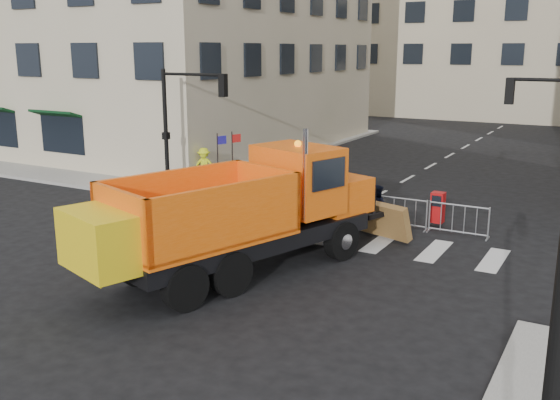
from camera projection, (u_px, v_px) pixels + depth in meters
The scene contains 10 objects.
ground at pixel (223, 282), 17.03m from camera, with size 120.00×120.00×0.00m, color black.
sidewalk_back at pixel (347, 211), 24.21m from camera, with size 64.00×5.00×0.15m, color gray.
traffic_light_left at pixel (166, 133), 26.56m from camera, with size 0.18×0.18×5.40m, color black.
crowd_barriers at pixel (319, 202), 23.70m from camera, with size 12.60×0.60×1.10m, color #9EA0A5, non-canonical shape.
plow_truck at pixel (238, 211), 17.25m from camera, with size 5.98×10.92×4.10m.
cop_a at pixel (314, 213), 20.69m from camera, with size 0.64×0.42×1.77m, color black.
cop_b at pixel (377, 207), 21.91m from camera, with size 0.77×0.60×1.59m, color black.
cop_c at pixel (369, 205), 22.06m from camera, with size 0.95×0.40×1.62m, color black.
worker at pixel (204, 166), 28.65m from camera, with size 1.07×0.62×1.66m, color #E8F71D.
newspaper_box at pixel (438, 207), 22.24m from camera, with size 0.45×0.40×1.10m, color #B90E10.
Camera 1 is at (9.22, -13.20, 6.18)m, focal length 40.00 mm.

